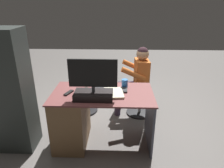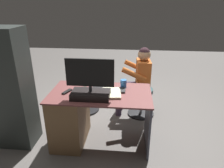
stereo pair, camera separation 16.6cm
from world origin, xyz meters
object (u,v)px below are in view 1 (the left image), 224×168
(desk, at_px, (78,117))
(visitor_chair, at_px, (140,99))
(keyboard, at_px, (110,90))
(tv_remote, at_px, (69,93))
(cup, at_px, (125,83))
(office_chair_teddy, at_px, (83,97))
(computer_mouse, at_px, (86,89))
(teddy_bear, at_px, (82,76))
(person, at_px, (136,76))
(monitor, at_px, (93,87))

(desk, bearing_deg, visitor_chair, -138.52)
(keyboard, xyz_separation_m, tv_remote, (0.50, 0.10, -0.00))
(cup, bearing_deg, office_chair_teddy, -44.23)
(cup, height_order, tv_remote, cup)
(desk, xyz_separation_m, office_chair_teddy, (0.07, -0.82, -0.12))
(computer_mouse, xyz_separation_m, teddy_bear, (0.18, -0.77, -0.12))
(visitor_chair, relative_size, person, 0.41)
(monitor, relative_size, computer_mouse, 5.62)
(cup, bearing_deg, computer_mouse, 12.68)
(person, bearing_deg, cup, 72.13)
(tv_remote, xyz_separation_m, teddy_bear, (-0.01, -0.87, -0.11))
(keyboard, distance_m, cup, 0.22)
(visitor_chair, bearing_deg, tv_remote, 40.05)
(teddy_bear, bearing_deg, cup, 135.17)
(teddy_bear, xyz_separation_m, person, (-0.85, 0.06, 0.04))
(desk, relative_size, person, 1.10)
(office_chair_teddy, height_order, person, person)
(keyboard, distance_m, office_chair_teddy, 1.01)
(desk, relative_size, cup, 11.40)
(person, bearing_deg, tv_remote, 42.86)
(office_chair_teddy, relative_size, person, 0.41)
(visitor_chair, bearing_deg, cup, 64.93)
(desk, distance_m, visitor_chair, 1.17)
(monitor, bearing_deg, keyboard, -129.72)
(office_chair_teddy, distance_m, person, 0.95)
(tv_remote, distance_m, teddy_bear, 0.88)
(person, bearing_deg, desk, 44.56)
(office_chair_teddy, relative_size, teddy_bear, 1.24)
(desk, bearing_deg, keyboard, -170.22)
(computer_mouse, bearing_deg, teddy_bear, -76.72)
(teddy_bear, distance_m, person, 0.86)
(computer_mouse, bearing_deg, visitor_chair, -137.34)
(monitor, distance_m, cup, 0.49)
(office_chair_teddy, bearing_deg, person, 176.63)
(computer_mouse, distance_m, teddy_bear, 0.80)
(desk, xyz_separation_m, person, (-0.79, -0.77, 0.28))
(cup, distance_m, teddy_bear, 0.95)
(office_chair_teddy, bearing_deg, monitor, 107.30)
(tv_remote, distance_m, person, 1.19)
(monitor, relative_size, cup, 5.00)
(teddy_bear, bearing_deg, office_chair_teddy, 90.00)
(teddy_bear, relative_size, visitor_chair, 0.81)
(keyboard, relative_size, computer_mouse, 4.38)
(keyboard, xyz_separation_m, person, (-0.37, -0.70, -0.07))
(keyboard, bearing_deg, cup, -148.93)
(monitor, height_order, person, monitor)
(computer_mouse, bearing_deg, monitor, 119.16)
(cup, bearing_deg, tv_remote, 17.29)
(monitor, xyz_separation_m, teddy_bear, (0.30, -0.98, -0.24))
(monitor, bearing_deg, person, -120.97)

